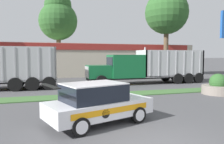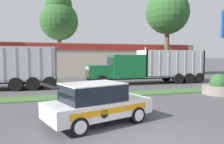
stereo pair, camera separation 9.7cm
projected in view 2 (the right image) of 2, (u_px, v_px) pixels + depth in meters
The scene contains 11 objects.
grass_verge at pixel (93, 96), 14.76m from camera, with size 120.00×1.76×0.06m, color #3D6633.
centre_line_3 at pixel (13, 89), 17.81m from camera, with size 2.40×0.14×0.01m, color yellow.
centre_line_4 at pixel (79, 87), 19.35m from camera, with size 2.40×0.14×0.01m, color yellow.
centre_line_5 at pixel (135, 84), 20.89m from camera, with size 2.40×0.14×0.01m, color yellow.
centre_line_6 at pixel (184, 82), 22.43m from camera, with size 2.40×0.14×0.01m, color yellow.
dump_truck_lead at pixel (139, 68), 21.24m from camera, with size 11.82×2.59×3.53m.
rally_car at pixel (96, 103), 8.72m from camera, with size 4.57×3.12×1.67m.
stone_planter at pixel (218, 87), 15.48m from camera, with size 2.22×2.22×1.46m.
store_building_backdrop at pixel (58, 60), 32.68m from camera, with size 38.54×12.10×4.36m.
tree_behind_centre at pixel (59, 18), 29.44m from camera, with size 5.14×5.14×11.30m.
tree_behind_far_right at pixel (168, 8), 29.34m from camera, with size 5.82×5.82×12.97m.
Camera 2 is at (-2.93, -5.54, 2.69)m, focal length 35.00 mm.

